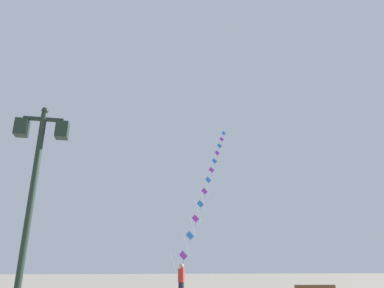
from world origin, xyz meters
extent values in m
cylinder|color=#1E2D23|center=(-2.62, 7.58, 2.49)|extent=(0.14, 0.14, 4.99)
sphere|color=#1E2D23|center=(-2.62, 7.58, 5.07)|extent=(0.16, 0.16, 0.16)
cube|color=#1E2D23|center=(-2.62, 7.58, 4.84)|extent=(0.90, 0.08, 0.08)
cube|color=#1E2D23|center=(-3.07, 7.58, 4.59)|extent=(0.28, 0.28, 0.40)
cube|color=beige|center=(-3.07, 7.58, 4.59)|extent=(0.19, 0.19, 0.30)
cube|color=#1E2D23|center=(-2.17, 7.58, 4.59)|extent=(0.28, 0.28, 0.40)
cube|color=beige|center=(-2.17, 7.58, 4.59)|extent=(0.19, 0.19, 0.30)
cylinder|color=silver|center=(2.29, 18.49, 1.17)|extent=(1.03, 2.11, 2.00)
cylinder|color=silver|center=(3.09, 20.16, 2.76)|extent=(0.63, 1.27, 1.20)
cylinder|color=silver|center=(3.69, 21.41, 3.95)|extent=(0.63, 1.27, 1.20)
cylinder|color=silver|center=(4.29, 22.66, 5.14)|extent=(0.63, 1.27, 1.20)
cylinder|color=silver|center=(4.89, 23.91, 6.33)|extent=(0.63, 1.27, 1.20)
cylinder|color=silver|center=(5.50, 25.16, 7.52)|extent=(0.63, 1.27, 1.20)
cylinder|color=silver|center=(6.10, 26.41, 8.71)|extent=(0.63, 1.27, 1.20)
cylinder|color=silver|center=(6.70, 27.66, 9.90)|extent=(0.63, 1.27, 1.20)
cylinder|color=silver|center=(7.30, 28.91, 11.09)|extent=(0.63, 1.27, 1.20)
cylinder|color=silver|center=(7.90, 30.16, 12.28)|extent=(0.63, 1.27, 1.20)
cylinder|color=silver|center=(8.50, 31.41, 13.46)|extent=(0.63, 1.27, 1.20)
cylinder|color=silver|center=(9.11, 32.66, 14.65)|extent=(0.63, 1.27, 1.20)
cube|color=purple|center=(2.79, 19.54, 2.16)|extent=(0.44, 0.31, 0.52)
cylinder|color=purple|center=(2.79, 19.54, 1.78)|extent=(0.05, 0.06, 0.35)
cube|color=blue|center=(3.39, 20.79, 3.35)|extent=(0.51, 0.14, 0.52)
cylinder|color=blue|center=(3.39, 20.79, 3.01)|extent=(0.02, 0.04, 0.27)
cube|color=purple|center=(3.99, 22.04, 4.54)|extent=(0.47, 0.26, 0.52)
cylinder|color=purple|center=(3.99, 22.04, 4.15)|extent=(0.03, 0.03, 0.35)
cube|color=blue|center=(4.59, 23.29, 5.73)|extent=(0.47, 0.25, 0.52)
cylinder|color=blue|center=(4.59, 23.29, 5.35)|extent=(0.03, 0.04, 0.34)
cube|color=purple|center=(5.19, 24.53, 6.92)|extent=(0.46, 0.28, 0.52)
cylinder|color=purple|center=(5.19, 24.53, 6.56)|extent=(0.03, 0.03, 0.30)
cube|color=blue|center=(5.80, 25.78, 8.11)|extent=(0.49, 0.21, 0.52)
cylinder|color=blue|center=(5.80, 25.78, 7.70)|extent=(0.04, 0.07, 0.39)
cube|color=purple|center=(6.40, 27.03, 9.30)|extent=(0.48, 0.24, 0.52)
cylinder|color=purple|center=(6.40, 27.03, 8.92)|extent=(0.04, 0.06, 0.33)
cube|color=blue|center=(7.00, 28.28, 10.49)|extent=(0.50, 0.17, 0.52)
cylinder|color=blue|center=(7.00, 28.28, 10.08)|extent=(0.03, 0.05, 0.39)
cube|color=purple|center=(7.60, 29.53, 11.68)|extent=(0.45, 0.28, 0.52)
cylinder|color=purple|center=(7.60, 29.53, 11.26)|extent=(0.05, 0.06, 0.42)
cube|color=blue|center=(8.20, 30.78, 12.87)|extent=(0.50, 0.19, 0.52)
cylinder|color=blue|center=(8.20, 30.78, 12.53)|extent=(0.03, 0.04, 0.26)
cube|color=purple|center=(8.81, 32.03, 14.06)|extent=(0.50, 0.19, 0.52)
cylinder|color=purple|center=(8.81, 32.03, 13.65)|extent=(0.03, 0.04, 0.39)
cube|color=blue|center=(9.41, 33.28, 15.25)|extent=(0.42, 0.33, 0.52)
cylinder|color=blue|center=(9.41, 33.28, 14.84)|extent=(0.03, 0.04, 0.38)
cube|color=#B22D26|center=(2.20, 16.54, 1.18)|extent=(0.36, 0.44, 0.60)
sphere|color=tan|center=(2.20, 16.54, 1.60)|extent=(0.22, 0.22, 0.22)
cylinder|color=#B22D26|center=(2.28, 16.74, 1.35)|extent=(0.23, 0.39, 0.50)
camera|label=1|loc=(-0.59, -0.57, 1.50)|focal=32.66mm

